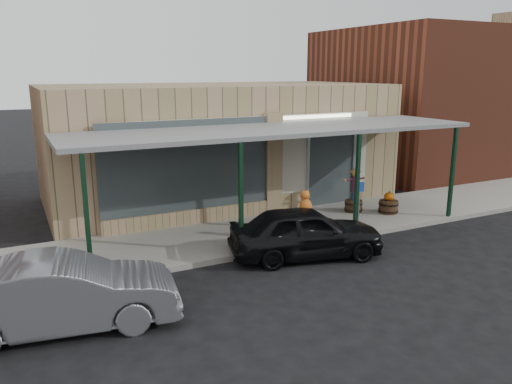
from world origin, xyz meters
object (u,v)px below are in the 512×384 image
barrel_pumpkin (389,205)px  parked_sedan (306,232)px  handicap_sign (359,199)px  barrel_scarecrow (354,197)px  car_grey (63,294)px

barrel_pumpkin → parked_sedan: parked_sedan is taller
handicap_sign → parked_sedan: bearing=-155.8°
barrel_scarecrow → car_grey: 10.05m
handicap_sign → parked_sedan: size_ratio=0.34×
barrel_pumpkin → parked_sedan: 4.71m
barrel_scarecrow → parked_sedan: 4.22m
barrel_scarecrow → parked_sedan: barrel_scarecrow is taller
barrel_scarecrow → car_grey: barrel_scarecrow is taller
barrel_pumpkin → car_grey: bearing=-163.9°
parked_sedan → car_grey: 6.07m
handicap_sign → car_grey: handicap_sign is taller
barrel_scarecrow → handicap_sign: bearing=-107.1°
barrel_scarecrow → handicap_sign: barrel_scarecrow is taller
barrel_pumpkin → handicap_sign: size_ratio=0.55×
car_grey → parked_sedan: bearing=-70.6°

